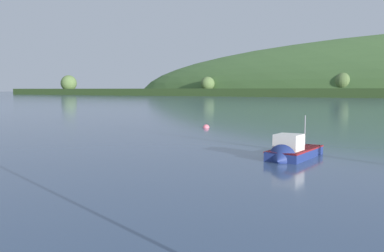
% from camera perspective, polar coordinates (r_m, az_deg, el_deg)
% --- Properties ---
extents(fishing_boat_moored, '(2.10, 5.21, 3.13)m').
position_cam_1_polar(fishing_boat_moored, '(26.57, 12.62, -3.48)').
color(fishing_boat_moored, navy).
rests_on(fishing_boat_moored, ground).
extents(mooring_buoy_far_upstream, '(0.71, 0.71, 0.79)m').
position_cam_1_polar(mooring_buoy_far_upstream, '(46.83, 1.81, -0.22)').
color(mooring_buoy_far_upstream, '#E06675').
rests_on(mooring_buoy_far_upstream, ground).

